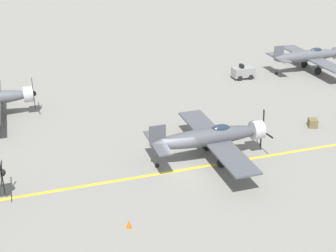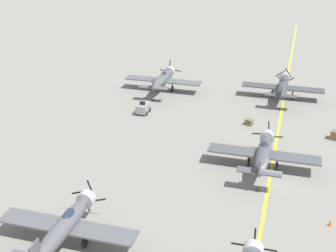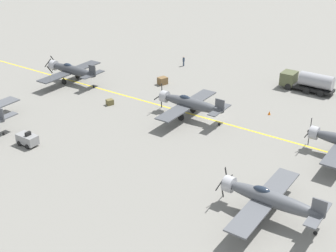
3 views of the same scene
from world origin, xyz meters
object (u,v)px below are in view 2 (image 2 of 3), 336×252
object	(u,v)px
airplane_near_left	(65,226)
supply_crate_mid_lane	(249,122)
traffic_cone	(330,223)
tow_tractor	(143,108)
airplane_mid_center	(264,153)
airplane_far_left	(162,79)
airplane_far_center	(283,86)

from	to	relation	value
airplane_near_left	supply_crate_mid_lane	world-z (taller)	airplane_near_left
airplane_near_left	traffic_cone	world-z (taller)	airplane_near_left
tow_tractor	airplane_mid_center	bearing A→B (deg)	-33.34
airplane_near_left	traffic_cone	size ratio (longest dim) A/B	21.82
airplane_far_left	airplane_mid_center	world-z (taller)	airplane_mid_center
airplane_near_left	airplane_mid_center	bearing A→B (deg)	54.34
airplane_mid_center	airplane_far_left	bearing A→B (deg)	115.94
supply_crate_mid_lane	traffic_cone	bearing A→B (deg)	-64.19
airplane_far_center	traffic_cone	distance (m)	31.61
airplane_far_center	traffic_cone	bearing A→B (deg)	-73.55
airplane_near_left	supply_crate_mid_lane	size ratio (longest dim) A/B	12.68
airplane_near_left	supply_crate_mid_lane	xyz separation A→B (m)	(11.50, 29.04, -1.62)
airplane_far_left	tow_tractor	bearing A→B (deg)	-98.97
tow_tractor	traffic_cone	size ratio (longest dim) A/B	4.73
airplane_far_left	airplane_near_left	bearing A→B (deg)	-93.96
airplane_far_center	supply_crate_mid_lane	distance (m)	11.59
airplane_far_center	traffic_cone	size ratio (longest dim) A/B	21.82
tow_tractor	airplane_far_center	bearing A→B (deg)	30.88
airplane_mid_center	supply_crate_mid_lane	size ratio (longest dim) A/B	12.68
airplane_mid_center	tow_tractor	world-z (taller)	airplane_mid_center
airplane_far_center	supply_crate_mid_lane	world-z (taller)	airplane_far_center
airplane_far_center	airplane_mid_center	bearing A→B (deg)	-86.50
airplane_far_left	airplane_mid_center	xyz separation A→B (m)	(17.52, -20.69, 0.00)
airplane_far_left	tow_tractor	distance (m)	9.21
airplane_far_left	supply_crate_mid_lane	size ratio (longest dim) A/B	12.68
airplane_mid_center	tow_tractor	bearing A→B (deg)	132.34
airplane_far_center	airplane_far_left	world-z (taller)	airplane_far_left
airplane_mid_center	tow_tractor	distance (m)	21.06
airplane_far_center	supply_crate_mid_lane	bearing A→B (deg)	-102.67
airplane_far_left	airplane_near_left	xyz separation A→B (m)	(3.16, -38.20, 0.00)
tow_tractor	airplane_far_left	bearing A→B (deg)	89.71
airplane_far_left	traffic_cone	distance (m)	38.05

